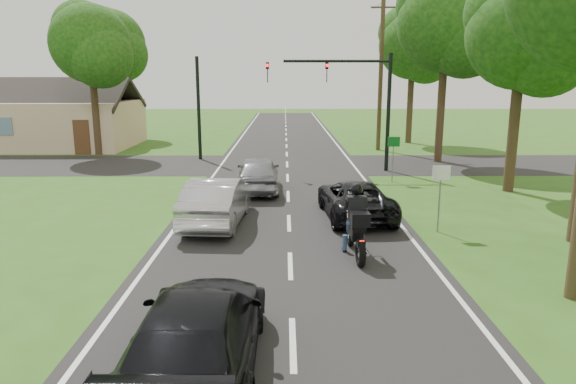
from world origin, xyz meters
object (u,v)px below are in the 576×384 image
Objects in this scene: dark_suv at (355,199)px; sign_green at (394,148)px; motorcycle_rider at (356,228)px; dark_car_behind at (198,332)px; traffic_signal at (353,91)px; silver_sedan at (217,201)px; silver_suv at (258,173)px; utility_pole_far at (381,73)px; sign_white at (441,183)px.

sign_green is at bearing -116.87° from dark_suv.
motorcycle_rider is 1.12× the size of sign_green.
dark_car_behind is 19.85m from traffic_signal.
motorcycle_rider is at bearing -96.66° from traffic_signal.
dark_suv is at bearing -166.21° from silver_sedan.
silver_suv is at bearing 108.02° from motorcycle_rider.
traffic_signal reaches higher than dark_car_behind.
sign_green reaches higher than motorcycle_rider.
utility_pole_far is at bearing -105.41° from dark_car_behind.
traffic_signal reaches higher than silver_suv.
silver_sedan is 5.22m from silver_suv.
motorcycle_rider is at bearing -142.10° from sign_white.
dark_suv is (0.53, 4.08, -0.15)m from motorcycle_rider.
dark_suv is 0.93× the size of dark_car_behind.
dark_suv is 0.73× the size of traffic_signal.
silver_sedan is at bearing 5.90° from dark_suv.
silver_suv is 6.52m from sign_green.
dark_suv is 18.19m from utility_pole_far.
utility_pole_far is 4.71× the size of sign_white.
dark_suv is 2.19× the size of sign_white.
dark_suv is 6.77m from sign_green.
sign_white is at bearing -94.51° from utility_pole_far.
silver_suv reaches higher than dark_car_behind.
dark_suv is at bearing 142.77° from sign_white.
silver_sedan is at bearing -119.70° from traffic_signal.
motorcycle_rider is 8.89m from silver_suv.
silver_suv is at bearing -98.54° from silver_sedan.
traffic_signal is at bearing 117.38° from sign_green.
traffic_signal reaches higher than dark_suv.
utility_pole_far is (4.41, 21.29, 4.28)m from motorcycle_rider.
silver_suv is 7.55m from traffic_signal.
silver_sedan is 2.23× the size of sign_white.
motorcycle_rider is at bearing -106.87° from sign_green.
sign_green reaches higher than silver_suv.
traffic_signal is at bearing 97.05° from sign_white.
utility_pole_far reaches higher than traffic_signal.
utility_pole_far is at bearing 70.32° from traffic_signal.
utility_pole_far reaches higher than dark_car_behind.
dark_suv is 2.19× the size of sign_green.
silver_suv is (1.11, 5.10, -0.02)m from silver_sedan.
sign_white is (1.36, -11.02, -2.54)m from traffic_signal.
utility_pole_far is at bearing 85.49° from sign_white.
sign_white reaches higher than silver_sedan.
traffic_signal is at bearing -109.68° from utility_pole_far.
dark_car_behind is 0.78× the size of traffic_signal.
dark_suv is at bearing -111.03° from dark_car_behind.
dark_suv is 10.47m from dark_car_behind.
utility_pole_far reaches higher than dark_suv.
silver_sedan reaches higher than silver_suv.
sign_white reaches higher than dark_suv.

